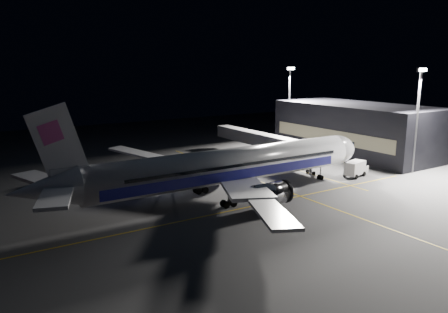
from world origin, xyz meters
TOP-DOWN VIEW (x-y plane):
  - ground at (0.00, 0.00)m, footprint 200.00×200.00m
  - guide_line_main at (10.00, 0.00)m, footprint 0.25×80.00m
  - guide_line_cross at (0.00, -6.00)m, footprint 70.00×0.25m
  - guide_line_side at (22.00, 10.00)m, footprint 0.25×40.00m
  - airliner at (-1.08, 0.00)m, footprint 61.48×54.22m
  - terminal at (45.98, 14.00)m, footprint 18.12×40.00m
  - jet_bridge at (22.00, 18.06)m, footprint 3.60×34.40m
  - floodlight_mast_north at (40.00, 31.99)m, footprint 2.40×0.68m
  - floodlight_mast_south at (40.00, -6.01)m, footprint 2.40×0.67m
  - service_truck at (28.17, -1.86)m, footprint 6.34×3.77m
  - baggage_tug at (-3.34, 15.74)m, footprint 2.53×2.29m
  - safety_cone_a at (5.72, 9.02)m, footprint 0.45×0.45m
  - safety_cone_b at (-5.41, 10.81)m, footprint 0.45×0.45m
  - safety_cone_c at (-8.00, 8.64)m, footprint 0.42×0.42m

SIDE VIEW (x-z plane):
  - ground at x=0.00m, z-range 0.00..0.00m
  - guide_line_main at x=10.00m, z-range 0.00..0.01m
  - guide_line_cross at x=0.00m, z-range 0.00..0.01m
  - guide_line_side at x=22.00m, z-range 0.00..0.01m
  - safety_cone_c at x=-8.00m, z-range 0.00..0.63m
  - safety_cone_b at x=-5.41m, z-range 0.00..0.67m
  - safety_cone_a at x=5.72m, z-range 0.00..0.68m
  - baggage_tug at x=-3.34m, z-range -0.06..1.45m
  - service_truck at x=28.17m, z-range 0.11..3.15m
  - jet_bridge at x=22.00m, z-range 1.43..7.73m
  - airliner at x=-1.08m, z-range -3.16..13.48m
  - terminal at x=45.98m, z-range 0.00..12.00m
  - floodlight_mast_north at x=40.00m, z-range 2.02..22.72m
  - floodlight_mast_south at x=40.00m, z-range 2.02..22.72m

